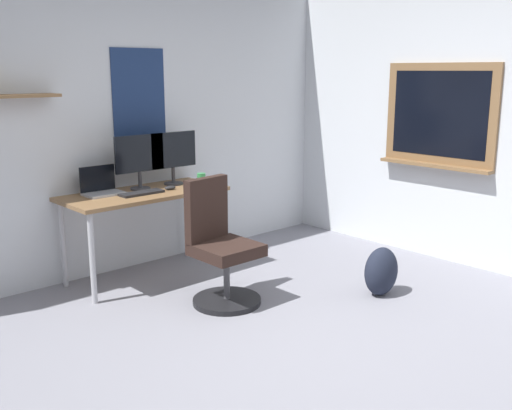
{
  "coord_description": "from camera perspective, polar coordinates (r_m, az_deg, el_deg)",
  "views": [
    {
      "loc": [
        -2.48,
        -2.15,
        1.74
      ],
      "look_at": [
        0.14,
        0.72,
        0.85
      ],
      "focal_mm": 41.66,
      "sensor_mm": 36.0,
      "label": 1
    }
  ],
  "objects": [
    {
      "name": "keyboard",
      "position": [
        4.93,
        -10.93,
        1.14
      ],
      "size": [
        0.37,
        0.13,
        0.02
      ],
      "primitive_type": "cube",
      "color": "black",
      "rests_on": "desk"
    },
    {
      "name": "backpack",
      "position": [
        4.79,
        11.93,
        -6.25
      ],
      "size": [
        0.32,
        0.22,
        0.39
      ],
      "primitive_type": "ellipsoid",
      "color": "#1E2333",
      "rests_on": "ground"
    },
    {
      "name": "wall_back",
      "position": [
        5.24,
        -14.13,
        7.71
      ],
      "size": [
        5.0,
        0.3,
        2.6
      ],
      "color": "silver",
      "rests_on": "ground"
    },
    {
      "name": "desk",
      "position": [
        5.05,
        -10.69,
        0.38
      ],
      "size": [
        1.36,
        0.62,
        0.75
      ],
      "color": "olive",
      "rests_on": "ground"
    },
    {
      "name": "office_chair",
      "position": [
        4.49,
        -3.46,
        -4.37
      ],
      "size": [
        0.52,
        0.52,
        0.95
      ],
      "color": "black",
      "rests_on": "ground"
    },
    {
      "name": "computer_mouse",
      "position": [
        5.08,
        -8.25,
        1.66
      ],
      "size": [
        0.1,
        0.06,
        0.03
      ],
      "primitive_type": "ellipsoid",
      "color": "#262628",
      "rests_on": "desk"
    },
    {
      "name": "coffee_mug",
      "position": [
        5.33,
        -5.27,
        2.57
      ],
      "size": [
        0.08,
        0.08,
        0.09
      ],
      "primitive_type": "cylinder",
      "color": "#338C4C",
      "rests_on": "desk"
    },
    {
      "name": "monitor_primary",
      "position": [
        5.09,
        -11.12,
        4.46
      ],
      "size": [
        0.46,
        0.17,
        0.46
      ],
      "color": "#38383D",
      "rests_on": "desk"
    },
    {
      "name": "monitor_secondary",
      "position": [
        5.27,
        -7.95,
        4.86
      ],
      "size": [
        0.46,
        0.17,
        0.46
      ],
      "color": "#38383D",
      "rests_on": "desk"
    },
    {
      "name": "ground_plane",
      "position": [
        3.72,
        6.17,
        -15.1
      ],
      "size": [
        5.2,
        5.2,
        0.0
      ],
      "primitive_type": "plane",
      "color": "gray",
      "rests_on": "ground"
    },
    {
      "name": "laptop",
      "position": [
        5.0,
        -14.62,
        1.63
      ],
      "size": [
        0.31,
        0.21,
        0.23
      ],
      "color": "#ADAFB5",
      "rests_on": "desk"
    }
  ]
}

